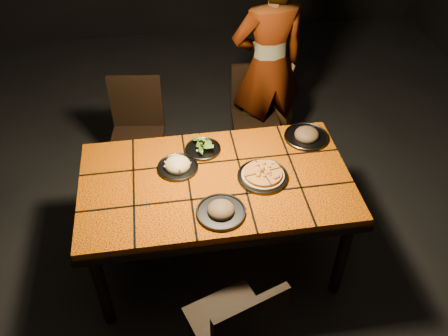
{
  "coord_description": "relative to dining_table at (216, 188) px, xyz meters",
  "views": [
    {
      "loc": [
        -0.26,
        -2.03,
        2.67
      ],
      "look_at": [
        0.05,
        0.01,
        0.82
      ],
      "focal_mm": 38.0,
      "sensor_mm": 36.0,
      "label": 1
    }
  ],
  "objects": [
    {
      "name": "chair_near",
      "position": [
        -0.0,
        -0.83,
        -0.18
      ],
      "size": [
        0.5,
        0.5,
        0.86
      ],
      "rotation": [
        0.0,
        0.0,
        3.48
      ],
      "color": "black",
      "rests_on": "ground"
    },
    {
      "name": "room_shell",
      "position": [
        0.0,
        0.0,
        0.83
      ],
      "size": [
        6.04,
        7.04,
        3.08
      ],
      "color": "black",
      "rests_on": "ground"
    },
    {
      "name": "diner",
      "position": [
        0.57,
        1.14,
        0.14
      ],
      "size": [
        0.64,
        0.47,
        1.63
      ],
      "primitive_type": "imported",
      "rotation": [
        0.0,
        0.0,
        3.28
      ],
      "color": "brown",
      "rests_on": "ground"
    },
    {
      "name": "plate_mushroom_a",
      "position": [
        -0.01,
        -0.28,
        0.1
      ],
      "size": [
        0.28,
        0.28,
        0.09
      ],
      "color": "#393A3F",
      "rests_on": "dining_table"
    },
    {
      "name": "plate_salad",
      "position": [
        -0.04,
        0.28,
        0.1
      ],
      "size": [
        0.23,
        0.23,
        0.07
      ],
      "color": "#393A3F",
      "rests_on": "dining_table"
    },
    {
      "name": "dining_table",
      "position": [
        0.0,
        0.0,
        0.0
      ],
      "size": [
        1.62,
        0.92,
        0.75
      ],
      "color": "#D85D06",
      "rests_on": "ground"
    },
    {
      "name": "plate_pizza",
      "position": [
        0.28,
        -0.03,
        0.1
      ],
      "size": [
        0.3,
        0.3,
        0.04
      ],
      "color": "#393A3F",
      "rests_on": "dining_table"
    },
    {
      "name": "plate_mushroom_b",
      "position": [
        0.64,
        0.3,
        0.1
      ],
      "size": [
        0.29,
        0.29,
        0.1
      ],
      "color": "#393A3F",
      "rests_on": "dining_table"
    },
    {
      "name": "chair_far_right",
      "position": [
        0.47,
        1.08,
        -0.2
      ],
      "size": [
        0.39,
        0.39,
        0.82
      ],
      "rotation": [
        0.0,
        0.0,
        -0.07
      ],
      "color": "black",
      "rests_on": "ground"
    },
    {
      "name": "chair_far_left",
      "position": [
        -0.47,
        0.94,
        -0.17
      ],
      "size": [
        0.44,
        0.44,
        0.87
      ],
      "rotation": [
        0.0,
        0.0,
        -0.14
      ],
      "color": "black",
      "rests_on": "ground"
    },
    {
      "name": "plate_pasta",
      "position": [
        -0.21,
        0.13,
        0.1
      ],
      "size": [
        0.25,
        0.25,
        0.08
      ],
      "color": "#393A3F",
      "rests_on": "dining_table"
    }
  ]
}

